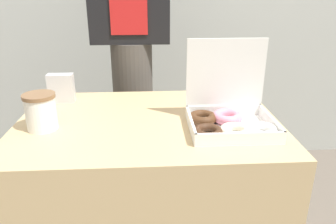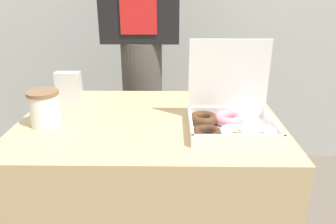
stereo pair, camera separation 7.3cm
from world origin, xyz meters
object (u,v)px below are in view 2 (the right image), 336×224
at_px(donut_box, 229,118).
at_px(coffee_cup, 45,108).
at_px(napkin_holder, 69,86).
at_px(person_customer, 141,35).

distance_m(donut_box, coffee_cup, 0.61).
relative_size(coffee_cup, napkin_holder, 1.05).
xyz_separation_m(donut_box, coffee_cup, (-0.61, 0.03, 0.02)).
height_order(coffee_cup, napkin_holder, coffee_cup).
bearing_deg(person_customer, donut_box, -63.18).
relative_size(napkin_holder, person_customer, 0.06).
height_order(coffee_cup, person_customer, person_customer).
distance_m(donut_box, person_customer, 0.77).
distance_m(napkin_holder, person_customer, 0.48).
relative_size(donut_box, coffee_cup, 2.56).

